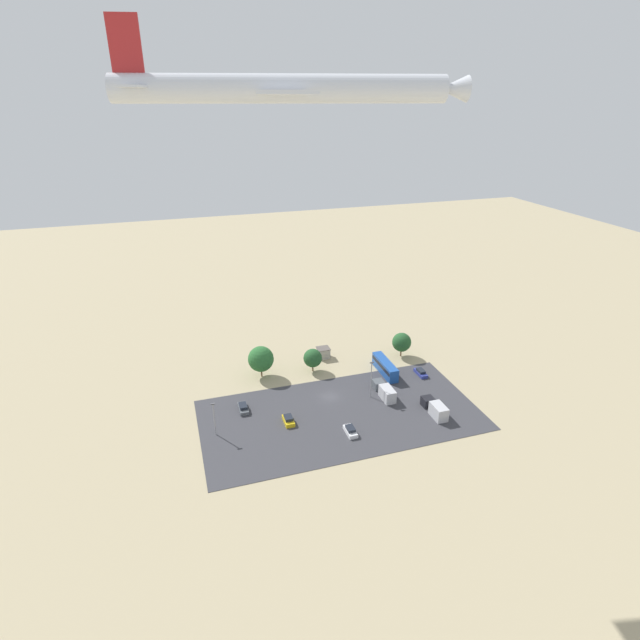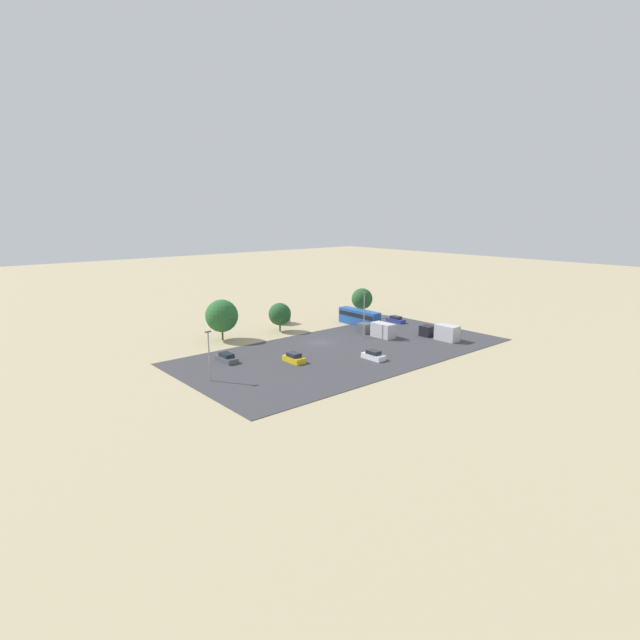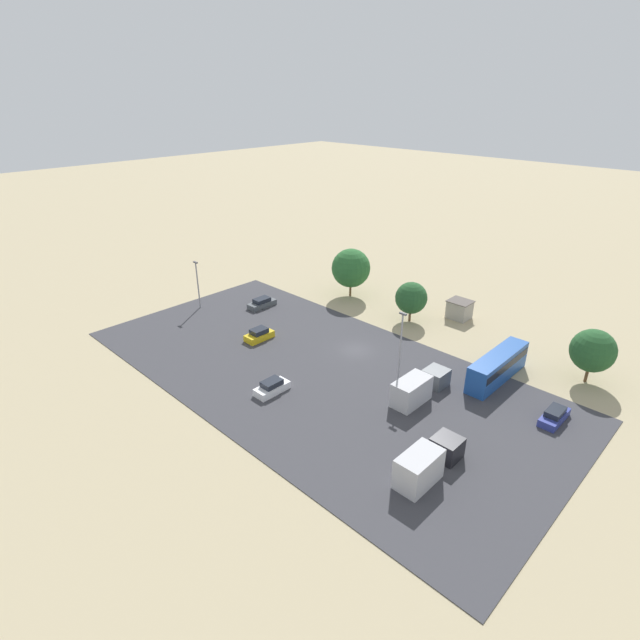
% 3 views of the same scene
% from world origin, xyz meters
% --- Properties ---
extents(ground_plane, '(400.00, 400.00, 0.00)m').
position_xyz_m(ground_plane, '(0.00, 0.00, 0.00)').
color(ground_plane, tan).
extents(parking_lot_surface, '(60.17, 30.14, 0.08)m').
position_xyz_m(parking_lot_surface, '(0.00, 7.57, 0.04)').
color(parking_lot_surface, '#38383D').
rests_on(parking_lot_surface, ground).
extents(shed_building, '(3.34, 3.02, 2.79)m').
position_xyz_m(shed_building, '(-4.47, -18.59, 1.40)').
color(shed_building, '#9E998E').
rests_on(shed_building, ground).
extents(bus, '(2.45, 10.80, 3.35)m').
position_xyz_m(bus, '(-16.65, -6.05, 1.89)').
color(bus, '#1E4C9E').
rests_on(bus, ground).
extents(parked_car_0, '(1.94, 4.00, 1.58)m').
position_xyz_m(parked_car_0, '(11.55, 6.92, 0.74)').
color(parked_car_0, gold).
rests_on(parked_car_0, ground).
extents(parked_car_1, '(1.92, 4.57, 1.44)m').
position_xyz_m(parked_car_1, '(19.95, -0.56, 0.68)').
color(parked_car_1, '#4C5156').
rests_on(parked_car_1, ground).
extents(parked_car_2, '(1.83, 4.15, 1.51)m').
position_xyz_m(parked_car_2, '(0.31, 14.34, 0.71)').
color(parked_car_2, silver).
rests_on(parked_car_2, ground).
extents(parked_car_3, '(1.76, 4.42, 1.42)m').
position_xyz_m(parked_car_3, '(-24.81, -2.57, 0.67)').
color(parked_car_3, navy).
rests_on(parked_car_3, ground).
extents(parked_truck_0, '(2.46, 8.65, 2.87)m').
position_xyz_m(parked_truck_0, '(-12.19, 3.66, 1.39)').
color(parked_truck_0, '#4C5156').
rests_on(parked_truck_0, ground).
extents(parked_truck_1, '(2.51, 8.10, 3.02)m').
position_xyz_m(parked_truck_1, '(-19.73, 13.54, 1.46)').
color(parked_truck_1, black).
rests_on(parked_truck_1, ground).
extents(tree_near_shed, '(5.04, 5.04, 6.66)m').
position_xyz_m(tree_near_shed, '(-24.46, -13.05, 4.13)').
color(tree_near_shed, brown).
rests_on(tree_near_shed, ground).
extents(tree_apron_mid, '(6.33, 6.33, 8.03)m').
position_xyz_m(tree_apron_mid, '(13.09, -13.90, 4.86)').
color(tree_apron_mid, brown).
rests_on(tree_apron_mid, ground).
extents(tree_apron_far, '(4.69, 4.69, 6.05)m').
position_xyz_m(tree_apron_far, '(0.25, -12.57, 3.70)').
color(tree_apron_far, brown).
rests_on(tree_apron_far, ground).
extents(light_pole_lot_centre, '(0.90, 0.28, 7.54)m').
position_xyz_m(light_pole_lot_centre, '(26.75, 6.41, 4.27)').
color(light_pole_lot_centre, gray).
rests_on(light_pole_lot_centre, ground).
extents(light_pole_lot_edge, '(0.90, 0.28, 9.11)m').
position_xyz_m(light_pole_lot_edge, '(-8.92, 2.94, 5.07)').
color(light_pole_lot_edge, gray).
rests_on(light_pole_lot_edge, ground).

